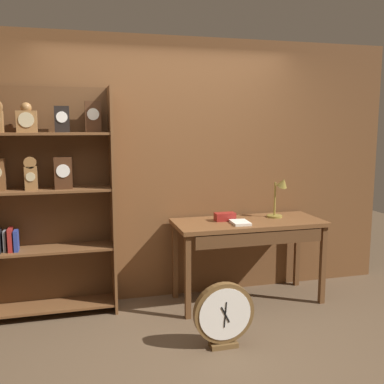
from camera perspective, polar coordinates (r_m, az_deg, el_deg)
name	(u,v)px	position (r m, az deg, el deg)	size (l,w,h in m)	color
ground_plane	(207,359)	(3.59, 1.95, -20.62)	(10.00, 10.00, 0.00)	brown
back_wood_panel	(168,170)	(4.46, -3.05, 2.83)	(4.80, 0.05, 2.60)	brown
bookshelf	(44,197)	(4.21, -18.46, -0.56)	(1.17, 0.33, 2.09)	brown
workbench	(249,231)	(4.39, 7.38, -4.94)	(1.47, 0.62, 0.82)	brown
desk_lamp	(279,195)	(4.56, 11.17, -0.38)	(0.21, 0.21, 0.42)	olive
toolbox_small	(225,217)	(4.37, 4.25, -3.19)	(0.20, 0.11, 0.08)	maroon
open_repair_manual	(240,223)	(4.25, 6.21, -3.92)	(0.16, 0.22, 0.03)	silver
round_clock_large	(224,315)	(3.63, 4.11, -15.46)	(0.49, 0.11, 0.53)	brown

